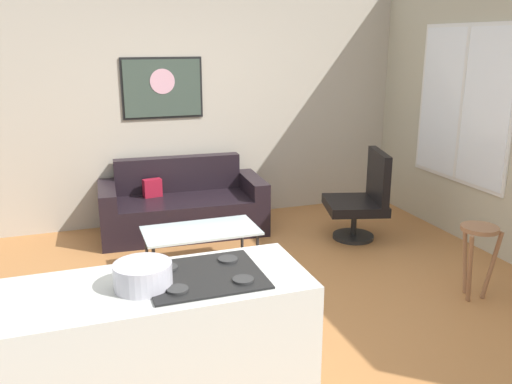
{
  "coord_description": "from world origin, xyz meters",
  "views": [
    {
      "loc": [
        -1.31,
        -3.71,
        2.09
      ],
      "look_at": [
        0.3,
        0.9,
        0.7
      ],
      "focal_mm": 37.57,
      "sensor_mm": 36.0,
      "label": 1
    }
  ],
  "objects_px": {
    "armchair": "(363,198)",
    "coffee_table": "(201,233)",
    "mixing_bowl": "(143,276)",
    "bar_stool": "(478,244)",
    "couch": "(183,208)",
    "wall_painting": "(162,88)"
  },
  "relations": [
    {
      "from": "couch",
      "to": "mixing_bowl",
      "type": "bearing_deg",
      "value": -104.68
    },
    {
      "from": "mixing_bowl",
      "to": "bar_stool",
      "type": "bearing_deg",
      "value": 15.21
    },
    {
      "from": "armchair",
      "to": "mixing_bowl",
      "type": "bearing_deg",
      "value": -138.68
    },
    {
      "from": "armchair",
      "to": "wall_painting",
      "type": "distance_m",
      "value": 2.53
    },
    {
      "from": "wall_painting",
      "to": "mixing_bowl",
      "type": "bearing_deg",
      "value": -101.6
    },
    {
      "from": "couch",
      "to": "armchair",
      "type": "height_order",
      "value": "armchair"
    },
    {
      "from": "armchair",
      "to": "coffee_table",
      "type": "bearing_deg",
      "value": -172.09
    },
    {
      "from": "mixing_bowl",
      "to": "wall_painting",
      "type": "bearing_deg",
      "value": 78.4
    },
    {
      "from": "mixing_bowl",
      "to": "wall_painting",
      "type": "xyz_separation_m",
      "value": [
        0.73,
        3.58,
        0.62
      ]
    },
    {
      "from": "coffee_table",
      "to": "mixing_bowl",
      "type": "xyz_separation_m",
      "value": [
        -0.77,
        -2.05,
        0.58
      ]
    },
    {
      "from": "couch",
      "to": "coffee_table",
      "type": "relative_size",
      "value": 1.74
    },
    {
      "from": "couch",
      "to": "coffee_table",
      "type": "height_order",
      "value": "couch"
    },
    {
      "from": "couch",
      "to": "bar_stool",
      "type": "xyz_separation_m",
      "value": [
        1.97,
        -2.4,
        0.21
      ]
    },
    {
      "from": "couch",
      "to": "bar_stool",
      "type": "height_order",
      "value": "couch"
    },
    {
      "from": "armchair",
      "to": "bar_stool",
      "type": "height_order",
      "value": "armchair"
    },
    {
      "from": "couch",
      "to": "wall_painting",
      "type": "bearing_deg",
      "value": 102.29
    },
    {
      "from": "mixing_bowl",
      "to": "coffee_table",
      "type": "bearing_deg",
      "value": 69.33
    },
    {
      "from": "mixing_bowl",
      "to": "couch",
      "type": "bearing_deg",
      "value": 75.32
    },
    {
      "from": "coffee_table",
      "to": "armchair",
      "type": "relative_size",
      "value": 1.09
    },
    {
      "from": "bar_stool",
      "to": "mixing_bowl",
      "type": "distance_m",
      "value": 2.93
    },
    {
      "from": "bar_stool",
      "to": "mixing_bowl",
      "type": "bearing_deg",
      "value": -164.79
    },
    {
      "from": "couch",
      "to": "armchair",
      "type": "bearing_deg",
      "value": -25.46
    }
  ]
}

